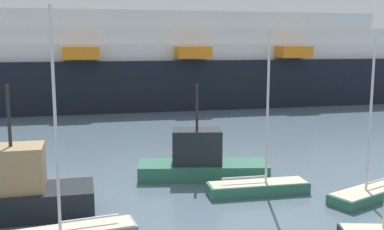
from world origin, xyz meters
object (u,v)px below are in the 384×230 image
object	(u,v)px
sailboat_2	(258,186)
fishing_boat_1	(7,193)
sailboat_1	(371,192)
fishing_boat_0	(201,161)
cruise_ship	(27,64)
channel_buoy_0	(176,151)

from	to	relation	value
sailboat_2	fishing_boat_1	size ratio (longest dim) A/B	1.05
sailboat_1	fishing_boat_0	bearing A→B (deg)	-58.69
fishing_boat_1	cruise_ship	size ratio (longest dim) A/B	0.08
sailboat_2	fishing_boat_1	world-z (taller)	sailboat_2
sailboat_1	cruise_ship	xyz separation A→B (m)	(-18.26, 41.89, 5.11)
fishing_boat_1	cruise_ship	distance (m)	39.08
fishing_boat_1	channel_buoy_0	xyz separation A→B (m)	(10.82, 9.17, -0.83)
fishing_boat_1	cruise_ship	bearing A→B (deg)	94.36
sailboat_2	fishing_boat_0	size ratio (longest dim) A/B	1.08
channel_buoy_0	sailboat_2	bearing A→B (deg)	-78.75
sailboat_2	cruise_ship	distance (m)	41.73
sailboat_1	sailboat_2	bearing A→B (deg)	-43.37
sailboat_2	fishing_boat_1	distance (m)	12.77
fishing_boat_0	fishing_boat_1	bearing A→B (deg)	33.00
sailboat_2	fishing_boat_0	xyz separation A→B (m)	(-2.01, 3.81, 0.61)
sailboat_2	sailboat_1	bearing A→B (deg)	-19.80
fishing_boat_0	fishing_boat_1	world-z (taller)	fishing_boat_1
sailboat_2	cruise_ship	xyz separation A→B (m)	(-12.97, 39.34, 5.06)
sailboat_1	fishing_boat_0	xyz separation A→B (m)	(-7.31, 6.36, 0.65)
channel_buoy_0	fishing_boat_1	bearing A→B (deg)	-139.72
fishing_boat_0	cruise_ship	size ratio (longest dim) A/B	0.07
sailboat_1	sailboat_2	distance (m)	5.87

